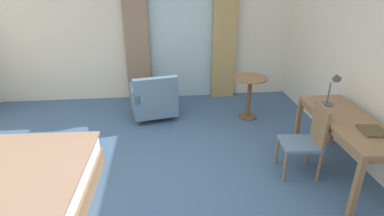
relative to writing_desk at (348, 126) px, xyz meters
The scene contains 11 objects.
ground 2.57m from the writing_desk, behind, with size 6.38×6.71×0.10m, color #426084.
wall_back 3.91m from the writing_desk, 129.63° to the left, with size 5.98×0.12×2.55m, color silver.
balcony_glass_door 3.42m from the writing_desk, 121.47° to the left, with size 1.21×0.02×2.24m, color silver.
curtain_panel_left 3.85m from the writing_desk, 132.93° to the left, with size 0.45×0.10×2.43m, color #897056.
curtain_panel_right 3.00m from the writing_desk, 108.68° to the left, with size 0.45×0.10×2.43m, color tan.
writing_desk is the anchor object (origin of this frame).
desk_chair 0.48m from the writing_desk, 168.68° to the left, with size 0.49×0.45×0.91m.
desk_lamp 0.66m from the writing_desk, 83.13° to the left, with size 0.31×0.29×0.42m.
closed_book 0.34m from the writing_desk, 76.67° to the right, with size 0.25×0.28×0.02m, color brown.
armchair_by_window 3.02m from the writing_desk, 140.61° to the left, with size 0.85×0.83×0.80m.
round_cafe_table 1.89m from the writing_desk, 111.48° to the left, with size 0.57×0.57×0.74m.
Camera 1 is at (0.30, -2.90, 2.34)m, focal length 28.80 mm.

